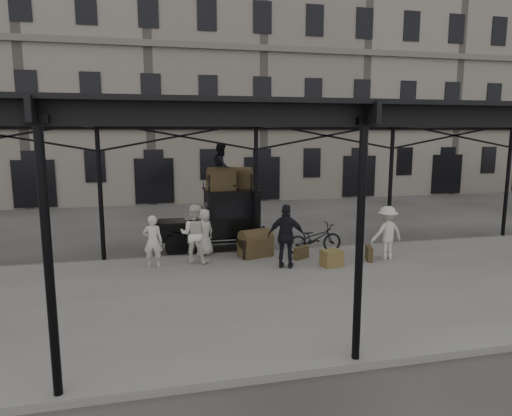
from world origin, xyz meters
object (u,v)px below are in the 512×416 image
(steamer_trunk_roof_near, at_px, (221,181))
(steamer_trunk_platform, at_px, (256,245))
(taxi, at_px, (223,216))
(porter_left, at_px, (153,241))
(bicycle, at_px, (315,238))
(porter_official, at_px, (287,236))

(steamer_trunk_roof_near, xyz_separation_m, steamer_trunk_platform, (0.88, -1.47, -1.99))
(taxi, distance_m, porter_left, 3.31)
(bicycle, height_order, steamer_trunk_roof_near, steamer_trunk_roof_near)
(porter_official, distance_m, bicycle, 2.03)
(porter_official, relative_size, bicycle, 1.00)
(taxi, relative_size, steamer_trunk_roof_near, 3.98)
(porter_official, bearing_deg, steamer_trunk_roof_near, -38.76)
(taxi, bearing_deg, bicycle, -32.24)
(porter_left, relative_size, bicycle, 0.83)
(porter_left, xyz_separation_m, porter_official, (3.88, -0.98, 0.17))
(porter_official, xyz_separation_m, steamer_trunk_platform, (-0.61, 1.45, -0.58))
(taxi, height_order, porter_official, taxi)
(porter_left, relative_size, steamer_trunk_roof_near, 1.73)
(porter_left, distance_m, bicycle, 5.32)
(taxi, distance_m, bicycle, 3.39)
(taxi, distance_m, steamer_trunk_roof_near, 1.34)
(bicycle, distance_m, steamer_trunk_roof_near, 3.78)
(taxi, height_order, steamer_trunk_roof_near, steamer_trunk_roof_near)
(porter_official, height_order, bicycle, porter_official)
(porter_official, height_order, steamer_trunk_roof_near, steamer_trunk_roof_near)
(porter_left, bearing_deg, steamer_trunk_roof_near, -132.14)
(taxi, relative_size, porter_official, 1.90)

